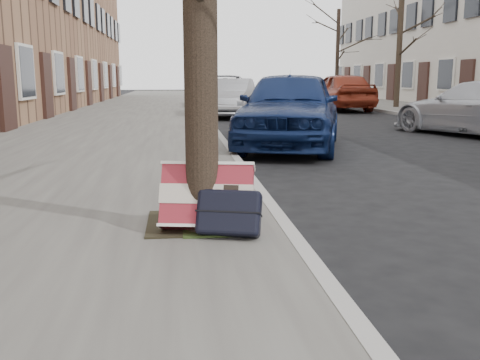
{
  "coord_description": "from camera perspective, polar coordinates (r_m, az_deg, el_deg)",
  "views": [
    {
      "loc": [
        -2.14,
        -3.25,
        1.35
      ],
      "look_at": [
        -1.68,
        0.8,
        0.57
      ],
      "focal_mm": 40.0,
      "sensor_mm": 36.0,
      "label": 1
    }
  ],
  "objects": [
    {
      "name": "near_sidewalk",
      "position": [
        18.37,
        -11.48,
        6.61
      ],
      "size": [
        5.0,
        70.0,
        0.12
      ],
      "primitive_type": "cube",
      "color": "#65625C",
      "rests_on": "ground"
    },
    {
      "name": "far_sidewalk",
      "position": [
        20.83,
        22.13,
        6.51
      ],
      "size": [
        4.0,
        70.0,
        0.12
      ],
      "primitive_type": "cube",
      "color": "#67645D",
      "rests_on": "ground"
    },
    {
      "name": "dirt_patch",
      "position": [
        4.62,
        -4.59,
        -4.53
      ],
      "size": [
        0.85,
        0.85,
        0.02
      ],
      "primitive_type": "cube",
      "color": "black",
      "rests_on": "near_sidewalk"
    },
    {
      "name": "suitcase_red",
      "position": [
        4.32,
        -3.48,
        -1.82
      ],
      "size": [
        0.8,
        0.53,
        0.57
      ],
      "primitive_type": "cube",
      "rotation": [
        -0.42,
        0.0,
        -0.19
      ],
      "color": "maroon",
      "rests_on": "near_sidewalk"
    },
    {
      "name": "suitcase_navy",
      "position": [
        4.18,
        -1.17,
        -3.46
      ],
      "size": [
        0.56,
        0.42,
        0.39
      ],
      "primitive_type": "cube",
      "rotation": [
        -0.42,
        0.0,
        -0.28
      ],
      "color": "black",
      "rests_on": "near_sidewalk"
    },
    {
      "name": "car_near_front",
      "position": [
        10.5,
        5.4,
        7.59
      ],
      "size": [
        3.06,
        4.8,
        1.52
      ],
      "primitive_type": "imported",
      "rotation": [
        0.0,
        0.0,
        -0.3
      ],
      "color": "#0E1D46",
      "rests_on": "ground"
    },
    {
      "name": "car_near_mid",
      "position": [
        18.84,
        -1.09,
        8.77
      ],
      "size": [
        2.4,
        4.27,
        1.33
      ],
      "primitive_type": "imported",
      "rotation": [
        0.0,
        0.0,
        -0.26
      ],
      "color": "#9D9EA4",
      "rests_on": "ground"
    },
    {
      "name": "car_near_back",
      "position": [
        24.31,
        -1.47,
        9.39
      ],
      "size": [
        2.51,
        5.3,
        1.46
      ],
      "primitive_type": "imported",
      "rotation": [
        0.0,
        0.0,
        -0.02
      ],
      "color": "#3D3E44",
      "rests_on": "ground"
    },
    {
      "name": "car_far_front",
      "position": [
        13.8,
        24.25,
        6.99
      ],
      "size": [
        3.18,
        4.83,
        1.3
      ],
      "primitive_type": "imported",
      "rotation": [
        0.0,
        0.0,
        3.47
      ],
      "color": "#B1B3B9",
      "rests_on": "ground"
    },
    {
      "name": "car_far_back",
      "position": [
        22.9,
        10.64,
        9.25
      ],
      "size": [
        1.96,
        4.65,
        1.57
      ],
      "primitive_type": "imported",
      "rotation": [
        0.0,
        0.0,
        3.17
      ],
      "color": "maroon",
      "rests_on": "ground"
    },
    {
      "name": "tree_far_b",
      "position": [
        24.22,
        16.66,
        13.98
      ],
      "size": [
        0.24,
        0.24,
        5.48
      ],
      "primitive_type": "cylinder",
      "color": "black",
      "rests_on": "far_sidewalk"
    },
    {
      "name": "tree_far_c",
      "position": [
        32.64,
        10.35,
        13.03
      ],
      "size": [
        0.22,
        0.22,
        5.14
      ],
      "primitive_type": "cylinder",
      "color": "black",
      "rests_on": "far_sidewalk"
    }
  ]
}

